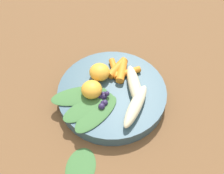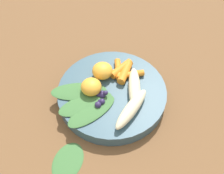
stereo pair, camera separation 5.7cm
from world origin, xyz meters
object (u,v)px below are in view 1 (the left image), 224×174
(bowl, at_px, (112,94))
(banana_peeled_left, at_px, (134,85))
(banana_peeled_right, at_px, (136,106))
(kale_leaf_stray, at_px, (81,167))
(orange_segment_near, at_px, (92,89))

(bowl, xyz_separation_m, banana_peeled_left, (0.01, -0.05, 0.03))
(banana_peeled_left, height_order, banana_peeled_right, same)
(banana_peeled_left, xyz_separation_m, kale_leaf_stray, (-0.18, 0.09, -0.04))
(bowl, relative_size, banana_peeled_left, 2.14)
(orange_segment_near, distance_m, kale_leaf_stray, 0.16)
(bowl, distance_m, banana_peeled_right, 0.08)
(kale_leaf_stray, bearing_deg, banana_peeled_left, 156.49)
(banana_peeled_right, height_order, kale_leaf_stray, banana_peeled_right)
(bowl, relative_size, orange_segment_near, 5.41)
(banana_peeled_right, xyz_separation_m, orange_segment_near, (0.03, 0.10, 0.00))
(banana_peeled_left, bearing_deg, orange_segment_near, 91.59)
(banana_peeled_left, distance_m, orange_segment_near, 0.10)
(banana_peeled_left, xyz_separation_m, banana_peeled_right, (-0.06, -0.01, 0.00))
(banana_peeled_left, relative_size, orange_segment_near, 2.53)
(kale_leaf_stray, bearing_deg, banana_peeled_right, 145.67)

